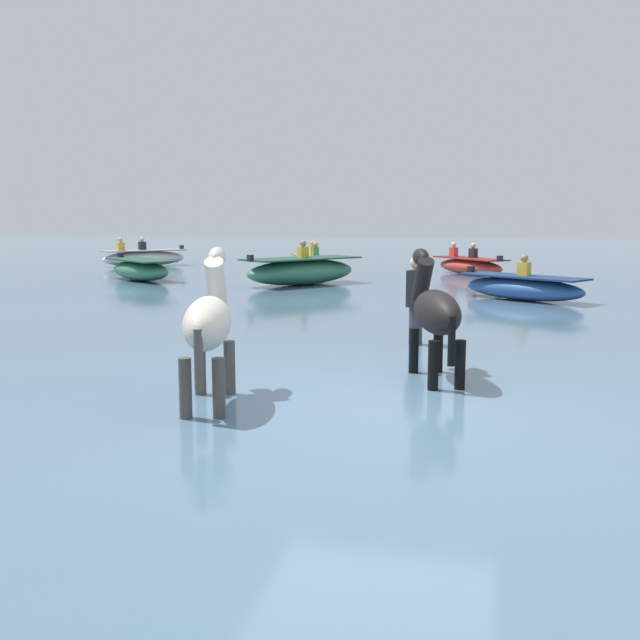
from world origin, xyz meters
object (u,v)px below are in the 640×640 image
object	(u,v)px
boat_far_inshore	(144,258)
boat_mid_channel	(470,266)
boat_near_port	(302,271)
boat_near_starboard	(140,270)
horse_lead_pinto	(209,326)
boat_distant_east	(309,263)
horse_trailing_black	(435,315)
boat_distant_west	(523,288)
person_spectator_far	(416,307)

from	to	relation	value
boat_far_inshore	boat_mid_channel	size ratio (longest dim) A/B	1.06
boat_near_port	boat_near_starboard	bearing A→B (deg)	177.39
horse_lead_pinto	boat_mid_channel	bearing A→B (deg)	82.55
boat_near_port	boat_distant_east	world-z (taller)	boat_near_port
boat_distant_east	boat_near_starboard	xyz separation A→B (m)	(-4.11, -4.16, 0.01)
boat_mid_channel	horse_trailing_black	bearing A→B (deg)	-90.31
horse_lead_pinto	boat_near_starboard	size ratio (longest dim) A/B	0.65
boat_distant_west	boat_far_inshore	distance (m)	15.69
boat_distant_west	boat_distant_east	xyz separation A→B (m)	(-6.65, 6.77, 0.02)
horse_lead_pinto	boat_distant_east	distance (m)	17.18
boat_distant_east	person_spectator_far	distance (m)	13.87
horse_trailing_black	person_spectator_far	world-z (taller)	horse_trailing_black
horse_lead_pinto	boat_distant_west	bearing A→B (deg)	70.61
boat_distant_west	boat_mid_channel	bearing A→B (deg)	100.77
boat_distant_west	boat_near_starboard	xyz separation A→B (m)	(-10.76, 2.62, 0.03)
boat_distant_west	boat_near_starboard	size ratio (longest dim) A/B	1.04
boat_near_starboard	person_spectator_far	xyz separation A→B (m)	(8.92, -8.85, 0.25)
boat_mid_channel	horse_lead_pinto	bearing A→B (deg)	-97.45
boat_near_port	boat_distant_east	xyz separation A→B (m)	(-0.86, 4.38, -0.07)
boat_far_inshore	boat_near_starboard	bearing A→B (deg)	-64.38
boat_mid_channel	boat_near_port	bearing A→B (deg)	-134.29
horse_lead_pinto	boat_near_starboard	distance (m)	14.64
horse_trailing_black	boat_near_port	world-z (taller)	horse_trailing_black
horse_lead_pinto	person_spectator_far	xyz separation A→B (m)	(1.72, 3.89, -0.24)
horse_trailing_black	person_spectator_far	size ratio (longest dim) A/B	1.11
horse_lead_pinto	person_spectator_far	bearing A→B (deg)	66.16
boat_mid_channel	boat_near_starboard	world-z (taller)	boat_mid_channel
boat_near_starboard	boat_far_inshore	bearing A→B (deg)	115.62
horse_lead_pinto	boat_distant_east	size ratio (longest dim) A/B	0.64
boat_distant_west	boat_mid_channel	world-z (taller)	boat_distant_west
boat_mid_channel	person_spectator_far	distance (m)	13.21
boat_distant_west	boat_near_starboard	world-z (taller)	boat_distant_west
boat_near_port	boat_distant_west	xyz separation A→B (m)	(5.80, -2.39, -0.09)
boat_distant_west	person_spectator_far	xyz separation A→B (m)	(-1.84, -6.23, 0.28)
horse_lead_pinto	boat_mid_channel	world-z (taller)	horse_lead_pinto
boat_near_port	person_spectator_far	bearing A→B (deg)	-65.35
boat_distant_east	person_spectator_far	size ratio (longest dim) A/B	1.79
boat_far_inshore	boat_mid_channel	xyz separation A→B (m)	(12.09, -1.17, -0.03)
horse_lead_pinto	boat_far_inshore	world-z (taller)	horse_lead_pinto
person_spectator_far	boat_near_starboard	bearing A→B (deg)	135.25
boat_near_port	boat_distant_east	distance (m)	4.47
horse_trailing_black	boat_mid_channel	size ratio (longest dim) A/B	0.62
horse_lead_pinto	boat_near_starboard	xyz separation A→B (m)	(-7.20, 12.74, -0.49)
horse_lead_pinto	horse_trailing_black	world-z (taller)	horse_lead_pinto
boat_distant_west	person_spectator_far	bearing A→B (deg)	-106.47
horse_trailing_black	person_spectator_far	distance (m)	2.31
horse_lead_pinto	horse_trailing_black	bearing A→B (deg)	37.12
horse_lead_pinto	boat_near_port	bearing A→B (deg)	100.12
horse_lead_pinto	person_spectator_far	distance (m)	4.26
boat_mid_channel	person_spectator_far	world-z (taller)	person_spectator_far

